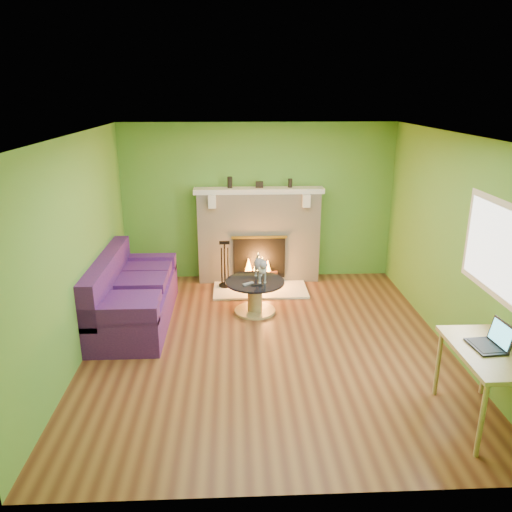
{
  "coord_description": "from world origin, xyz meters",
  "views": [
    {
      "loc": [
        -0.41,
        -5.66,
        3.07
      ],
      "look_at": [
        -0.13,
        0.4,
        1.05
      ],
      "focal_mm": 35.0,
      "sensor_mm": 36.0,
      "label": 1
    }
  ],
  "objects": [
    {
      "name": "mantel_vase_left",
      "position": [
        -0.47,
        2.33,
        1.67
      ],
      "size": [
        0.08,
        0.08,
        0.18
      ],
      "primitive_type": "cylinder",
      "color": "black",
      "rests_on": "mantel"
    },
    {
      "name": "fire_tools",
      "position": [
        -0.57,
        1.95,
        0.42
      ],
      "size": [
        0.21,
        0.21,
        0.77
      ],
      "primitive_type": null,
      "color": "black",
      "rests_on": "hearth"
    },
    {
      "name": "mantel_box",
      "position": [
        0.01,
        2.33,
        1.63
      ],
      "size": [
        0.12,
        0.08,
        0.1
      ],
      "primitive_type": "cube",
      "color": "black",
      "rests_on": "mantel"
    },
    {
      "name": "window_pane",
      "position": [
        2.23,
        -0.9,
        1.55
      ],
      "size": [
        0.0,
        1.06,
        1.06
      ],
      "primitive_type": "plane",
      "rotation": [
        1.57,
        0.0,
        -1.57
      ],
      "color": "white",
      "rests_on": "wall_right"
    },
    {
      "name": "fireplace",
      "position": [
        0.0,
        2.32,
        0.77
      ],
      "size": [
        2.1,
        0.46,
        1.58
      ],
      "color": "beige",
      "rests_on": "floor"
    },
    {
      "name": "hearth",
      "position": [
        0.0,
        1.8,
        0.01
      ],
      "size": [
        1.5,
        0.75,
        0.03
      ],
      "primitive_type": "cube",
      "color": "beige",
      "rests_on": "floor"
    },
    {
      "name": "remote_black",
      "position": [
        -0.1,
        0.81,
        0.49
      ],
      "size": [
        0.16,
        0.06,
        0.02
      ],
      "primitive_type": "cube",
      "rotation": [
        0.0,
        0.0,
        -0.09
      ],
      "color": "black",
      "rests_on": "coffee_table"
    },
    {
      "name": "wall_right",
      "position": [
        2.25,
        0.0,
        1.3
      ],
      "size": [
        0.0,
        5.0,
        5.0
      ],
      "primitive_type": "plane",
      "rotation": [
        1.57,
        0.0,
        -1.57
      ],
      "color": "#58922F",
      "rests_on": "floor"
    },
    {
      "name": "ceiling",
      "position": [
        0.0,
        0.0,
        2.6
      ],
      "size": [
        5.0,
        5.0,
        0.0
      ],
      "primitive_type": "plane",
      "rotation": [
        3.14,
        0.0,
        0.0
      ],
      "color": "white",
      "rests_on": "wall_back"
    },
    {
      "name": "floor",
      "position": [
        0.0,
        0.0,
        0.0
      ],
      "size": [
        5.0,
        5.0,
        0.0
      ],
      "primitive_type": "plane",
      "color": "#552B18",
      "rests_on": "ground"
    },
    {
      "name": "cat",
      "position": [
        -0.04,
        1.04,
        0.67
      ],
      "size": [
        0.3,
        0.62,
        0.37
      ],
      "primitive_type": null,
      "rotation": [
        0.0,
        0.0,
        0.14
      ],
      "color": "slate",
      "rests_on": "coffee_table"
    },
    {
      "name": "wall_front",
      "position": [
        0.0,
        -2.5,
        1.3
      ],
      "size": [
        5.0,
        0.0,
        5.0
      ],
      "primitive_type": "plane",
      "rotation": [
        -1.57,
        0.0,
        0.0
      ],
      "color": "#58922F",
      "rests_on": "floor"
    },
    {
      "name": "desk",
      "position": [
        1.95,
        -1.65,
        0.69
      ],
      "size": [
        0.61,
        1.06,
        0.78
      ],
      "color": "tan",
      "rests_on": "floor"
    },
    {
      "name": "mantel_vase_right",
      "position": [
        0.51,
        2.33,
        1.65
      ],
      "size": [
        0.07,
        0.07,
        0.14
      ],
      "primitive_type": "cylinder",
      "color": "black",
      "rests_on": "mantel"
    },
    {
      "name": "remote_silver",
      "position": [
        -0.22,
        0.87,
        0.49
      ],
      "size": [
        0.17,
        0.13,
        0.02
      ],
      "primitive_type": "cube",
      "rotation": [
        0.0,
        0.0,
        0.6
      ],
      "color": "gray",
      "rests_on": "coffee_table"
    },
    {
      "name": "mantel",
      "position": [
        0.0,
        2.3,
        1.54
      ],
      "size": [
        2.1,
        0.28,
        0.08
      ],
      "primitive_type": "cube",
      "color": "silver",
      "rests_on": "fireplace"
    },
    {
      "name": "coffee_table",
      "position": [
        -0.12,
        0.99,
        0.28
      ],
      "size": [
        0.85,
        0.85,
        0.48
      ],
      "color": "tan",
      "rests_on": "floor"
    },
    {
      "name": "window_frame",
      "position": [
        2.24,
        -0.9,
        1.55
      ],
      "size": [
        0.0,
        1.2,
        1.2
      ],
      "primitive_type": "plane",
      "rotation": [
        1.57,
        0.0,
        -1.57
      ],
      "color": "silver",
      "rests_on": "wall_right"
    },
    {
      "name": "laptop",
      "position": [
        1.93,
        -1.6,
        0.91
      ],
      "size": [
        0.33,
        0.37,
        0.26
      ],
      "primitive_type": null,
      "rotation": [
        0.0,
        0.0,
        0.08
      ],
      "color": "black",
      "rests_on": "desk"
    },
    {
      "name": "wall_left",
      "position": [
        -2.25,
        0.0,
        1.3
      ],
      "size": [
        0.0,
        5.0,
        5.0
      ],
      "primitive_type": "plane",
      "rotation": [
        1.57,
        0.0,
        1.57
      ],
      "color": "#58922F",
      "rests_on": "floor"
    },
    {
      "name": "sofa",
      "position": [
        -1.86,
        0.76,
        0.37
      ],
      "size": [
        0.95,
        2.11,
        0.95
      ],
      "color": "#3A1757",
      "rests_on": "floor"
    },
    {
      "name": "wall_back",
      "position": [
        0.0,
        2.5,
        1.3
      ],
      "size": [
        5.0,
        0.0,
        5.0
      ],
      "primitive_type": "plane",
      "rotation": [
        1.57,
        0.0,
        0.0
      ],
      "color": "#58922F",
      "rests_on": "floor"
    }
  ]
}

